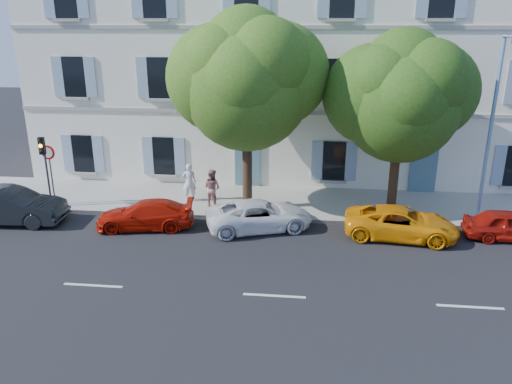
# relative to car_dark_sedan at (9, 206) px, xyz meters

# --- Properties ---
(ground) EXTENTS (90.00, 90.00, 0.00)m
(ground) POSITION_rel_car_dark_sedan_xyz_m (11.74, -0.82, -0.77)
(ground) COLOR black
(sidewalk) EXTENTS (36.00, 4.50, 0.15)m
(sidewalk) POSITION_rel_car_dark_sedan_xyz_m (11.74, 3.63, -0.69)
(sidewalk) COLOR #A09E96
(sidewalk) RESTS_ON ground
(kerb) EXTENTS (36.00, 0.16, 0.16)m
(kerb) POSITION_rel_car_dark_sedan_xyz_m (11.74, 1.46, -0.69)
(kerb) COLOR #9E998E
(kerb) RESTS_ON ground
(building) EXTENTS (28.00, 7.00, 12.00)m
(building) POSITION_rel_car_dark_sedan_xyz_m (11.74, 9.38, 5.23)
(building) COLOR white
(building) RESTS_ON ground
(car_dark_sedan) EXTENTS (4.74, 1.88, 1.54)m
(car_dark_sedan) POSITION_rel_car_dark_sedan_xyz_m (0.00, 0.00, 0.00)
(car_dark_sedan) COLOR black
(car_dark_sedan) RESTS_ON ground
(car_red_coupe) EXTENTS (4.24, 2.24, 1.17)m
(car_red_coupe) POSITION_rel_car_dark_sedan_xyz_m (5.94, 0.12, -0.18)
(car_red_coupe) COLOR #AF1205
(car_red_coupe) RESTS_ON ground
(car_white_coupe) EXTENTS (4.85, 3.37, 1.23)m
(car_white_coupe) POSITION_rel_car_dark_sedan_xyz_m (10.71, 0.51, -0.15)
(car_white_coupe) COLOR white
(car_white_coupe) RESTS_ON ground
(car_yellow_supercar) EXTENTS (4.64, 2.49, 1.24)m
(car_yellow_supercar) POSITION_rel_car_dark_sedan_xyz_m (16.44, 0.28, -0.15)
(car_yellow_supercar) COLOR orange
(car_yellow_supercar) RESTS_ON ground
(car_red_hatchback) EXTENTS (3.49, 1.44, 1.18)m
(car_red_hatchback) POSITION_rel_car_dark_sedan_xyz_m (20.70, 0.57, -0.18)
(car_red_hatchback) COLOR #9A1109
(car_red_hatchback) RESTS_ON ground
(tree_left) EXTENTS (5.50, 5.50, 8.52)m
(tree_left) POSITION_rel_car_dark_sedan_xyz_m (9.95, 2.53, 4.86)
(tree_left) COLOR #3A2819
(tree_left) RESTS_ON sidewalk
(tree_right) EXTENTS (4.97, 4.97, 7.65)m
(tree_right) POSITION_rel_car_dark_sedan_xyz_m (16.36, 2.48, 4.29)
(tree_right) COLOR #3A2819
(tree_right) RESTS_ON sidewalk
(traffic_light) EXTENTS (0.28, 0.37, 3.29)m
(traffic_light) POSITION_rel_car_dark_sedan_xyz_m (0.93, 1.64, 1.77)
(traffic_light) COLOR #383A3D
(traffic_light) RESTS_ON sidewalk
(road_sign) EXTENTS (0.65, 0.11, 2.83)m
(road_sign) POSITION_rel_car_dark_sedan_xyz_m (0.95, 2.01, 1.42)
(road_sign) COLOR #383A3D
(road_sign) RESTS_ON sidewalk
(street_lamp) EXTENTS (0.29, 1.63, 7.63)m
(street_lamp) POSITION_rel_car_dark_sedan_xyz_m (19.91, 1.85, 3.70)
(street_lamp) COLOR #7293BF
(street_lamp) RESTS_ON sidewalk
(pedestrian_a) EXTENTS (0.71, 0.51, 1.81)m
(pedestrian_a) POSITION_rel_car_dark_sedan_xyz_m (7.10, 3.25, 0.29)
(pedestrian_a) COLOR silver
(pedestrian_a) RESTS_ON sidewalk
(pedestrian_b) EXTENTS (1.07, 0.97, 1.79)m
(pedestrian_b) POSITION_rel_car_dark_sedan_xyz_m (8.32, 2.54, 0.28)
(pedestrian_b) COLOR #B17271
(pedestrian_b) RESTS_ON sidewalk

